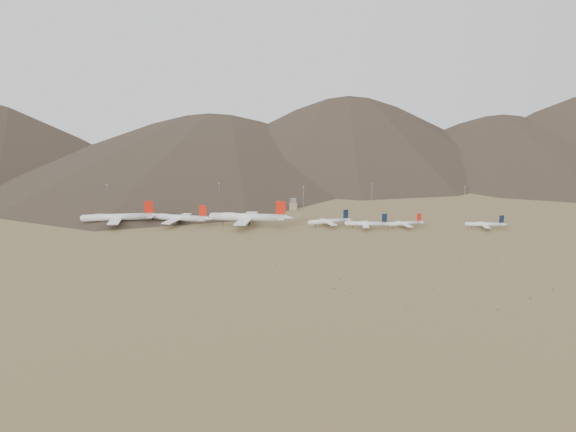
# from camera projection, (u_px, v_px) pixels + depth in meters

# --- Properties ---
(ground) EXTENTS (3000.00, 3000.00, 0.00)m
(ground) POSITION_uv_depth(u_px,v_px,m) (252.00, 235.00, 482.22)
(ground) COLOR olive
(ground) RESTS_ON ground
(mountain_ridge) EXTENTS (4400.00, 1000.00, 300.00)m
(mountain_ridge) POSITION_uv_depth(u_px,v_px,m) (297.00, 87.00, 1333.98)
(mountain_ridge) COLOR #49382C
(mountain_ridge) RESTS_ON ground
(widebody_west) EXTENTS (72.54, 57.03, 21.89)m
(widebody_west) POSITION_uv_depth(u_px,v_px,m) (118.00, 217.00, 521.07)
(widebody_west) COLOR white
(widebody_west) RESTS_ON ground
(widebody_centre) EXTENTS (63.99, 50.06, 19.19)m
(widebody_centre) POSITION_uv_depth(u_px,v_px,m) (179.00, 218.00, 523.06)
(widebody_centre) COLOR white
(widebody_centre) RESTS_ON ground
(widebody_east) EXTENTS (80.34, 61.91, 23.86)m
(widebody_east) POSITION_uv_depth(u_px,v_px,m) (248.00, 217.00, 517.30)
(widebody_east) COLOR white
(widebody_east) RESTS_ON ground
(narrowbody_a) EXTENTS (42.17, 31.59, 14.62)m
(narrowbody_a) POSITION_uv_depth(u_px,v_px,m) (330.00, 221.00, 516.24)
(narrowbody_a) COLOR white
(narrowbody_a) RESTS_ON ground
(narrowbody_b) EXTENTS (42.47, 30.39, 14.01)m
(narrowbody_b) POSITION_uv_depth(u_px,v_px,m) (367.00, 224.00, 506.39)
(narrowbody_b) COLOR white
(narrowbody_b) RESTS_ON ground
(narrowbody_c) EXTENTS (36.69, 27.36, 12.59)m
(narrowbody_c) POSITION_uv_depth(u_px,v_px,m) (405.00, 223.00, 510.12)
(narrowbody_c) COLOR white
(narrowbody_c) RESTS_ON ground
(narrowbody_d) EXTENTS (38.25, 27.33, 12.62)m
(narrowbody_d) POSITION_uv_depth(u_px,v_px,m) (486.00, 224.00, 505.87)
(narrowbody_d) COLOR white
(narrowbody_d) RESTS_ON ground
(control_tower) EXTENTS (8.00, 8.00, 12.00)m
(control_tower) POSITION_uv_depth(u_px,v_px,m) (293.00, 205.00, 596.95)
(control_tower) COLOR gray
(control_tower) RESTS_ON ground
(mast_far_west) EXTENTS (2.00, 0.60, 25.70)m
(mast_far_west) POSITION_uv_depth(u_px,v_px,m) (107.00, 195.00, 607.83)
(mast_far_west) COLOR gray
(mast_far_west) RESTS_ON ground
(mast_west) EXTENTS (2.00, 0.60, 25.70)m
(mast_west) POSITION_uv_depth(u_px,v_px,m) (219.00, 193.00, 616.89)
(mast_west) COLOR gray
(mast_west) RESTS_ON ground
(mast_centre) EXTENTS (2.00, 0.60, 25.70)m
(mast_centre) POSITION_uv_depth(u_px,v_px,m) (303.00, 197.00, 592.42)
(mast_centre) COLOR gray
(mast_centre) RESTS_ON ground
(mast_east) EXTENTS (2.00, 0.60, 25.70)m
(mast_east) POSITION_uv_depth(u_px,v_px,m) (372.00, 193.00, 617.48)
(mast_east) COLOR gray
(mast_east) RESTS_ON ground
(mast_far_east) EXTENTS (2.00, 0.60, 25.70)m
(mast_far_east) POSITION_uv_depth(u_px,v_px,m) (465.00, 197.00, 593.51)
(mast_far_east) COLOR gray
(mast_far_east) RESTS_ON ground
(desert_scrub) EXTENTS (439.23, 181.23, 0.91)m
(desert_scrub) POSITION_uv_depth(u_px,v_px,m) (317.00, 269.00, 380.68)
(desert_scrub) COLOR olive
(desert_scrub) RESTS_ON ground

